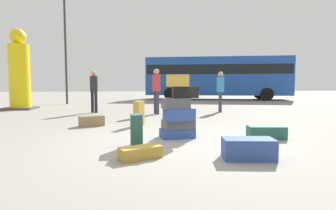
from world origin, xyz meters
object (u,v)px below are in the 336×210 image
(suitcase_teal_foreground_near, at_px, (266,132))
(person_tourist_with_camera, at_px, (94,88))
(suitcase_tan_behind_tower, at_px, (140,152))
(suitcase_brown_white_trunk, at_px, (92,121))
(suitcase_navy_left_side, at_px, (248,149))
(person_bearded_onlooker, at_px, (156,87))
(lamp_post, at_px, (65,29))
(person_passerby_in_red, at_px, (220,88))
(suitcase_tower, at_px, (179,111))
(yellow_dummy_statue, at_px, (19,74))
(suitcase_tan_upright_blue, at_px, (179,123))
(suitcase_tan_foreground_far, at_px, (139,113))
(parked_bus, at_px, (217,75))
(suitcase_teal_right_side, at_px, (136,130))

(suitcase_teal_foreground_near, height_order, person_tourist_with_camera, person_tourist_with_camera)
(suitcase_tan_behind_tower, xyz_separation_m, person_tourist_with_camera, (-1.70, 6.96, 0.92))
(suitcase_brown_white_trunk, relative_size, suitcase_navy_left_side, 0.85)
(person_bearded_onlooker, distance_m, lamp_post, 8.35)
(suitcase_teal_foreground_near, xyz_separation_m, person_passerby_in_red, (0.78, 5.41, 0.86))
(suitcase_tower, distance_m, yellow_dummy_statue, 9.68)
(suitcase_tan_upright_blue, height_order, suitcase_tan_foreground_far, suitcase_tan_foreground_far)
(person_passerby_in_red, bearing_deg, suitcase_teal_foreground_near, 5.91)
(yellow_dummy_statue, bearing_deg, lamp_post, 68.49)
(suitcase_tower, height_order, person_passerby_in_red, person_passerby_in_red)
(suitcase_brown_white_trunk, xyz_separation_m, person_passerby_in_red, (4.69, 3.19, 0.85))
(suitcase_navy_left_side, height_order, parked_bus, parked_bus)
(suitcase_navy_left_side, relative_size, person_bearded_onlooker, 0.44)
(suitcase_brown_white_trunk, xyz_separation_m, yellow_dummy_statue, (-4.02, 5.51, 1.47))
(suitcase_navy_left_side, bearing_deg, suitcase_tower, 123.42)
(suitcase_tan_foreground_far, relative_size, parked_bus, 0.06)
(person_tourist_with_camera, relative_size, lamp_post, 0.25)
(person_bearded_onlooker, bearing_deg, person_tourist_with_camera, -128.60)
(person_bearded_onlooker, relative_size, lamp_post, 0.26)
(suitcase_tan_foreground_far, bearing_deg, suitcase_navy_left_side, -42.83)
(suitcase_teal_foreground_near, bearing_deg, suitcase_tan_upright_blue, 142.92)
(parked_bus, bearing_deg, suitcase_tan_foreground_far, -101.70)
(suitcase_teal_foreground_near, bearing_deg, person_tourist_with_camera, 134.16)
(suitcase_brown_white_trunk, xyz_separation_m, suitcase_navy_left_side, (2.88, -3.64, 0.02))
(parked_bus, bearing_deg, person_bearded_onlooker, -104.82)
(suitcase_tan_upright_blue, xyz_separation_m, parked_bus, (5.10, 13.03, 1.70))
(suitcase_teal_foreground_near, relative_size, yellow_dummy_statue, 0.21)
(suitcase_tan_upright_blue, xyz_separation_m, lamp_post, (-5.06, 9.40, 4.20))
(suitcase_teal_right_side, relative_size, yellow_dummy_statue, 0.16)
(suitcase_brown_white_trunk, relative_size, yellow_dummy_statue, 0.18)
(suitcase_tan_upright_blue, distance_m, suitcase_navy_left_side, 3.03)
(suitcase_tower, xyz_separation_m, suitcase_tan_foreground_far, (-0.81, 1.81, -0.22))
(suitcase_tower, bearing_deg, lamp_post, 114.47)
(suitcase_teal_foreground_near, xyz_separation_m, lamp_post, (-6.66, 10.95, 4.20))
(suitcase_tower, xyz_separation_m, person_passerby_in_red, (2.59, 5.11, 0.43))
(suitcase_brown_white_trunk, bearing_deg, suitcase_tan_upright_blue, -39.66)
(person_passerby_in_red, bearing_deg, suitcase_brown_white_trunk, -41.64)
(suitcase_teal_foreground_near, bearing_deg, suitcase_teal_right_side, -164.53)
(person_tourist_with_camera, bearing_deg, yellow_dummy_statue, -165.58)
(suitcase_teal_foreground_near, bearing_deg, lamp_post, 128.48)
(suitcase_tower, bearing_deg, parked_bus, 69.59)
(suitcase_brown_white_trunk, bearing_deg, suitcase_tan_foreground_far, -28.74)
(parked_bus, bearing_deg, suitcase_brown_white_trunk, -106.51)
(person_bearded_onlooker, bearing_deg, suitcase_tower, -18.36)
(suitcase_tan_behind_tower, relative_size, yellow_dummy_statue, 0.18)
(suitcase_brown_white_trunk, distance_m, suitcase_tan_behind_tower, 3.63)
(person_passerby_in_red, relative_size, yellow_dummy_statue, 0.46)
(suitcase_teal_foreground_near, relative_size, person_passerby_in_red, 0.46)
(suitcase_teal_foreground_near, height_order, parked_bus, parked_bus)
(suitcase_tower, xyz_separation_m, lamp_post, (-4.85, 10.65, 3.77))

